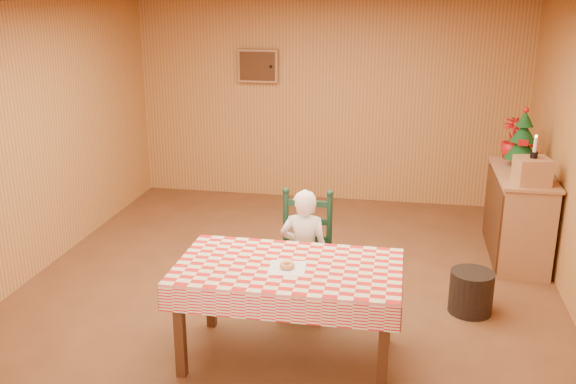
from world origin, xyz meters
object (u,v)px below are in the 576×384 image
object	(u,v)px
shelf_unit	(518,216)
ladder_chair	(305,257)
seated_child	(304,253)
dining_table	(288,276)
storage_bin	(471,292)
christmas_tree	(523,140)
crate	(532,171)

from	to	relation	value
shelf_unit	ladder_chair	bearing A→B (deg)	-142.05
seated_child	shelf_unit	bearing A→B (deg)	-141.04
dining_table	storage_bin	size ratio (longest dim) A/B	4.41
dining_table	ladder_chair	distance (m)	0.81
christmas_tree	ladder_chair	bearing A→B (deg)	-137.94
ladder_chair	seated_child	size ratio (longest dim) A/B	0.96
ladder_chair	christmas_tree	world-z (taller)	christmas_tree
seated_child	crate	size ratio (longest dim) A/B	3.75
crate	christmas_tree	bearing A→B (deg)	90.00
shelf_unit	crate	size ratio (longest dim) A/B	4.13
dining_table	ladder_chair	world-z (taller)	ladder_chair
dining_table	seated_child	xyz separation A→B (m)	(0.00, 0.73, -0.13)
crate	christmas_tree	size ratio (longest dim) A/B	0.48
ladder_chair	crate	distance (m)	2.35
crate	shelf_unit	bearing A→B (deg)	91.23
christmas_tree	dining_table	bearing A→B (deg)	-127.59
shelf_unit	crate	distance (m)	0.71
seated_child	ladder_chair	bearing A→B (deg)	-90.00
seated_child	storage_bin	distance (m)	1.50
christmas_tree	shelf_unit	bearing A→B (deg)	-91.98
seated_child	storage_bin	bearing A→B (deg)	-168.68
storage_bin	seated_child	bearing A→B (deg)	-168.68
crate	storage_bin	size ratio (longest dim) A/B	0.80
ladder_chair	storage_bin	distance (m)	1.48
dining_table	crate	bearing A→B (deg)	44.17
crate	ladder_chair	bearing A→B (deg)	-150.11
ladder_chair	seated_child	xyz separation A→B (m)	(-0.00, -0.06, 0.06)
crate	christmas_tree	world-z (taller)	christmas_tree
seated_child	storage_bin	xyz separation A→B (m)	(1.42, 0.28, -0.37)
dining_table	seated_child	bearing A→B (deg)	90.00
crate	christmas_tree	distance (m)	0.67
seated_child	shelf_unit	xyz separation A→B (m)	(1.98, 1.60, -0.10)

